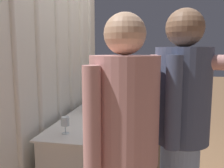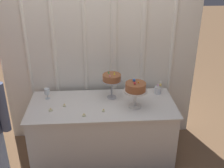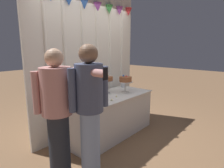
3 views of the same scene
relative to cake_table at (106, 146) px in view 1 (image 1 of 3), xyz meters
name	(u,v)px [view 1 (image 1 of 3)]	position (x,y,z in m)	size (l,w,h in m)	color
draped_curtain	(64,47)	(0.02, 0.49, 1.14)	(2.66, 0.16, 2.89)	white
cake_table	(106,146)	(0.00, 0.00, 0.00)	(1.86, 0.82, 0.78)	white
cake_display_nearleft	(94,87)	(0.13, 0.17, 0.66)	(0.26, 0.26, 0.37)	#B2B2B7
cake_display_nearright	(119,86)	(0.41, -0.08, 0.64)	(0.29, 0.29, 0.36)	silver
wine_glass	(65,122)	(-0.71, 0.20, 0.49)	(0.07, 0.07, 0.15)	silver
flower_vase	(100,95)	(0.77, 0.26, 0.45)	(0.11, 0.12, 0.16)	silver
tealight_far_left	(104,131)	(-0.63, -0.12, 0.40)	(0.05, 0.05, 0.04)	beige
tealight_near_left	(97,125)	(-0.48, -0.02, 0.40)	(0.04, 0.04, 0.03)	beige
tealight_near_right	(126,119)	(-0.22, -0.27, 0.40)	(0.05, 0.05, 0.03)	beige
tealight_far_right	(121,113)	(0.01, -0.18, 0.40)	(0.04, 0.04, 0.03)	beige
guest_girl_blue_dress	(125,158)	(-1.37, -0.41, 0.53)	(0.50, 0.87, 1.68)	#282D38
guest_man_dark_suit	(180,139)	(-1.13, -0.72, 0.56)	(0.48, 0.41, 1.73)	#93ADD6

